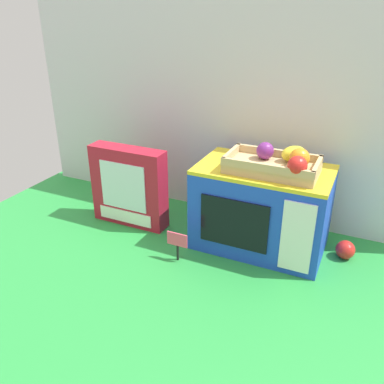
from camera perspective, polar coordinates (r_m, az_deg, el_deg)
The scene contains 7 objects.
ground_plane at distance 1.47m, azimuth 0.91°, elevation -5.88°, with size 1.70×1.70×0.00m, color green.
display_back_panel at distance 1.51m, azimuth 4.66°, elevation 11.40°, with size 1.61×0.03×0.80m, color silver.
toy_microwave at distance 1.36m, azimuth 9.71°, elevation -2.22°, with size 0.42×0.26×0.28m.
food_groups_crate at distance 1.26m, azimuth 11.93°, elevation 3.91°, with size 0.28×0.17×0.09m.
cookie_set_box at distance 1.50m, azimuth -8.82°, elevation 0.76°, with size 0.29×0.08×0.29m.
price_sign at distance 1.30m, azimuth -2.07°, elevation -7.06°, with size 0.07×0.01×0.10m.
loose_toy_apple at distance 1.42m, azimuth 20.67°, elevation -7.57°, with size 0.06×0.06×0.06m, color red.
Camera 1 is at (0.51, -1.15, 0.76)m, focal length 38.09 mm.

